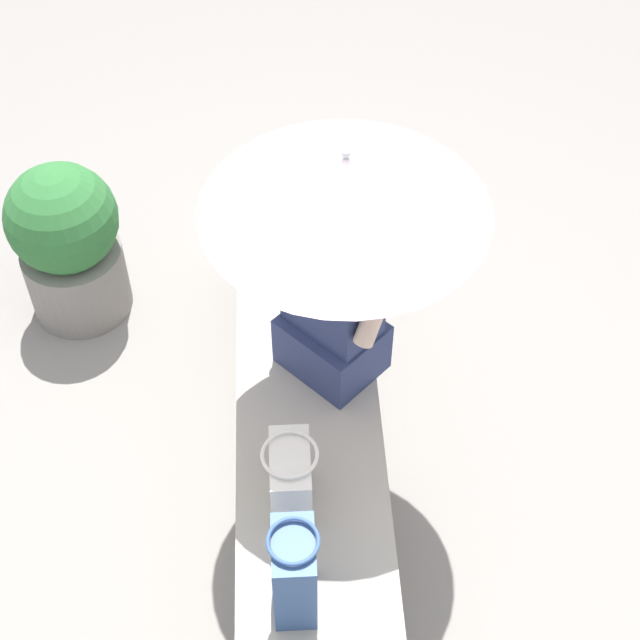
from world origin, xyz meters
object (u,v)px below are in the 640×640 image
Objects in this scene: handbag_black at (291,479)px; planter_near at (68,242)px; parasol at (345,185)px; person_seated at (333,292)px; tote_bag_canvas at (294,571)px.

planter_near is at bearing 33.63° from handbag_black.
planter_near is at bearing 51.18° from parasol.
planter_near is (0.80, 1.09, -0.48)m from person_seated.
person_seated is at bearing -126.35° from planter_near.
tote_bag_canvas is at bearing 169.77° from person_seated.
tote_bag_canvas is (-0.83, 0.19, -0.77)m from parasol.
handbag_black reaches higher than planter_near.
person_seated is 3.07× the size of handbag_black.
tote_bag_canvas is at bearing -179.85° from handbag_black.
parasol is 2.90× the size of tote_bag_canvas.
tote_bag_canvas is at bearing -151.87° from planter_near.
handbag_black is 1.68m from planter_near.
person_seated is 0.83× the size of parasol.
handbag_black is (-0.49, 0.19, -0.80)m from parasol.
parasol reaches higher than handbag_black.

